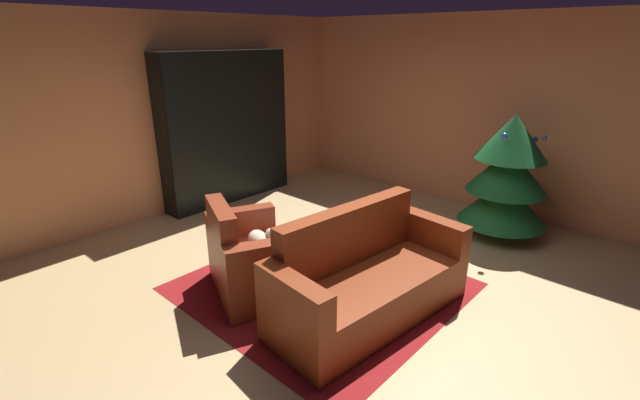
{
  "coord_description": "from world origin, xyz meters",
  "views": [
    {
      "loc": [
        2.49,
        -2.96,
        2.35
      ],
      "look_at": [
        -0.39,
        0.19,
        0.77
      ],
      "focal_mm": 24.78,
      "sensor_mm": 36.0,
      "label": 1
    }
  ],
  "objects": [
    {
      "name": "decorated_tree",
      "position": [
        0.72,
        2.32,
        0.78
      ],
      "size": [
        1.05,
        1.05,
        1.52
      ],
      "color": "brown",
      "rests_on": "ground"
    },
    {
      "name": "bookshelf_unit",
      "position": [
        -2.83,
        0.97,
        1.07
      ],
      "size": [
        0.34,
        2.05,
        2.17
      ],
      "color": "black",
      "rests_on": "ground"
    },
    {
      "name": "wall_left",
      "position": [
        -3.09,
        0.0,
        1.33
      ],
      "size": [
        0.06,
        6.34,
        2.67
      ],
      "primitive_type": "cube",
      "color": "tan",
      "rests_on": "ground"
    },
    {
      "name": "coffee_table",
      "position": [
        -0.15,
        -0.18,
        0.41
      ],
      "size": [
        0.78,
        0.78,
        0.44
      ],
      "color": "black",
      "rests_on": "ground"
    },
    {
      "name": "book_stack_on_table",
      "position": [
        -0.17,
        -0.23,
        0.48
      ],
      "size": [
        0.22,
        0.15,
        0.08
      ],
      "color": "#324997",
      "rests_on": "coffee_table"
    },
    {
      "name": "armchair_red",
      "position": [
        -0.55,
        -0.64,
        0.33
      ],
      "size": [
        1.21,
        1.05,
        0.93
      ],
      "color": "maroon",
      "rests_on": "ground"
    },
    {
      "name": "bottle_on_table",
      "position": [
        0.01,
        -0.33,
        0.55
      ],
      "size": [
        0.07,
        0.07,
        0.28
      ],
      "color": "navy",
      "rests_on": "coffee_table"
    },
    {
      "name": "area_rug",
      "position": [
        -0.09,
        -0.11,
        0.0
      ],
      "size": [
        2.43,
        2.34,
        0.01
      ],
      "primitive_type": "cube",
      "color": "maroon",
      "rests_on": "ground"
    },
    {
      "name": "couch_red",
      "position": [
        0.51,
        -0.17,
        0.32
      ],
      "size": [
        0.95,
        1.96,
        0.96
      ],
      "color": "maroon",
      "rests_on": "ground"
    },
    {
      "name": "wall_back",
      "position": [
        0.0,
        3.14,
        1.33
      ],
      "size": [
        6.23,
        0.06,
        2.67
      ],
      "primitive_type": "cube",
      "color": "tan",
      "rests_on": "ground"
    },
    {
      "name": "ground_plane",
      "position": [
        0.0,
        0.0,
        0.0
      ],
      "size": [
        7.46,
        7.46,
        0.0
      ],
      "primitive_type": "plane",
      "color": "tan"
    }
  ]
}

